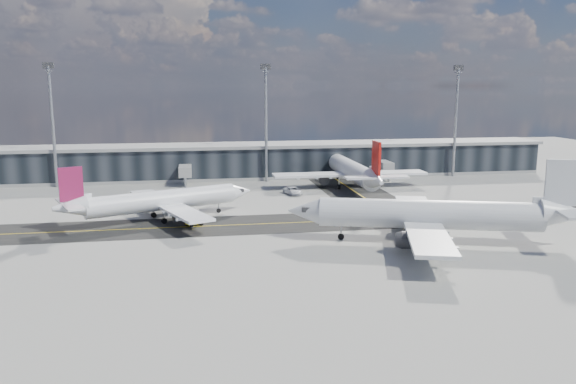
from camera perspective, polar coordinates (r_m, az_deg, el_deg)
name	(u,v)px	position (r m, az deg, el deg)	size (l,w,h in m)	color
ground	(303,228)	(94.87, 1.51, -3.68)	(300.00, 300.00, 0.00)	gray
taxiway_lanes	(312,213)	(105.86, 2.48, -2.16)	(180.00, 63.00, 0.03)	black
terminal_concourse	(263,162)	(147.48, -2.55, 3.11)	(152.00, 19.80, 8.80)	black
floodlight_masts	(266,119)	(139.53, -2.25, 7.43)	(102.50, 0.70, 28.90)	gray
airliner_af	(160,201)	(102.06, -12.88, -0.88)	(34.74, 30.03, 10.74)	white
airliner_redtail	(352,171)	(131.19, 6.53, 2.16)	(36.49, 42.91, 12.76)	white
airliner_near	(433,215)	(87.92, 14.55, -2.28)	(43.54, 37.51, 13.12)	silver
baggage_tug	(196,220)	(97.65, -9.34, -2.84)	(3.25, 2.70, 1.85)	#FDF40D
service_van	(293,191)	(123.92, 0.50, 0.13)	(2.69, 5.82, 1.62)	white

